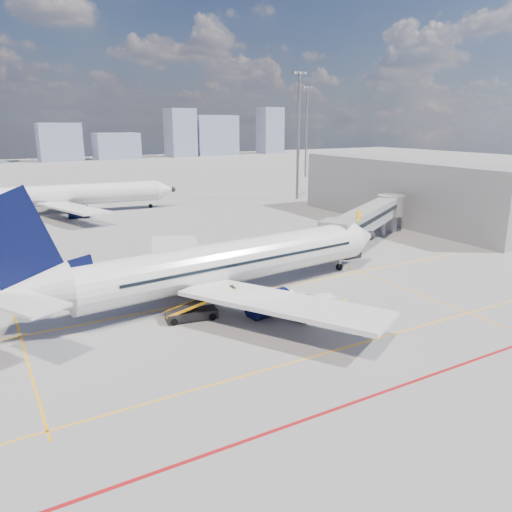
{
  "coord_description": "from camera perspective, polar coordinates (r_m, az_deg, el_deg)",
  "views": [
    {
      "loc": [
        -21.93,
        -31.64,
        15.98
      ],
      "look_at": [
        0.12,
        6.62,
        4.0
      ],
      "focal_mm": 35.0,
      "sensor_mm": 36.0,
      "label": 1
    }
  ],
  "objects": [
    {
      "name": "second_aircraft",
      "position": [
        95.17,
        -20.7,
        6.51
      ],
      "size": [
        38.28,
        33.28,
        11.21
      ],
      "rotation": [
        0.0,
        0.0,
        -0.12
      ],
      "color": "silver",
      "rests_on": "ground"
    },
    {
      "name": "baggage_tug",
      "position": [
        42.77,
        6.32,
        -5.68
      ],
      "size": [
        2.63,
        1.84,
        1.7
      ],
      "rotation": [
        0.0,
        0.0,
        0.16
      ],
      "color": "silver",
      "rests_on": "ground"
    },
    {
      "name": "terminal_block",
      "position": [
        85.27,
        17.07,
        7.12
      ],
      "size": [
        10.0,
        42.0,
        10.0
      ],
      "color": "gray",
      "rests_on": "ground"
    },
    {
      "name": "cargo_dolly",
      "position": [
        41.9,
        6.92,
        -5.83
      ],
      "size": [
        3.64,
        2.04,
        1.89
      ],
      "rotation": [
        0.0,
        0.0,
        -0.15
      ],
      "color": "black",
      "rests_on": "ground"
    },
    {
      "name": "main_aircraft",
      "position": [
        45.85,
        -4.21,
        -1.02
      ],
      "size": [
        40.83,
        35.53,
        11.93
      ],
      "rotation": [
        0.0,
        0.0,
        0.1
      ],
      "color": "silver",
      "rests_on": "ground"
    },
    {
      "name": "floodlight_mast_ne",
      "position": [
        105.37,
        4.86,
        13.83
      ],
      "size": [
        3.2,
        0.61,
        25.45
      ],
      "color": "slate",
      "rests_on": "ground"
    },
    {
      "name": "jet_bridge",
      "position": [
        67.61,
        12.97,
        4.36
      ],
      "size": [
        23.55,
        15.78,
        6.3
      ],
      "color": "gray",
      "rests_on": "ground"
    },
    {
      "name": "apron_markings",
      "position": [
        38.47,
        7.05,
        -9.48
      ],
      "size": [
        90.0,
        35.12,
        0.01
      ],
      "color": "#FFA80D",
      "rests_on": "ground"
    },
    {
      "name": "ground",
      "position": [
        41.68,
        4.44,
        -7.41
      ],
      "size": [
        420.0,
        420.0,
        0.0
      ],
      "primitive_type": "plane",
      "color": "slate",
      "rests_on": "ground"
    },
    {
      "name": "ramp_worker",
      "position": [
        42.0,
        10.06,
        -6.07
      ],
      "size": [
        0.49,
        0.71,
        1.84
      ],
      "primitive_type": "imported",
      "rotation": [
        0.0,
        0.0,
        1.65
      ],
      "color": "yellow",
      "rests_on": "ground"
    },
    {
      "name": "distant_skyline",
      "position": [
        222.75,
        -25.02,
        12.35
      ],
      "size": [
        247.82,
        15.08,
        27.83
      ],
      "color": "#7782A4",
      "rests_on": "ground"
    },
    {
      "name": "belt_loader",
      "position": [
        41.97,
        -7.19,
        -6.38
      ],
      "size": [
        6.18,
        2.31,
        2.48
      ],
      "rotation": [
        0.0,
        0.0,
        -0.16
      ],
      "color": "black",
      "rests_on": "ground"
    },
    {
      "name": "floodlight_mast_far",
      "position": [
        149.52,
        5.78,
        14.19
      ],
      "size": [
        3.2,
        0.61,
        25.45
      ],
      "color": "slate",
      "rests_on": "ground"
    }
  ]
}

